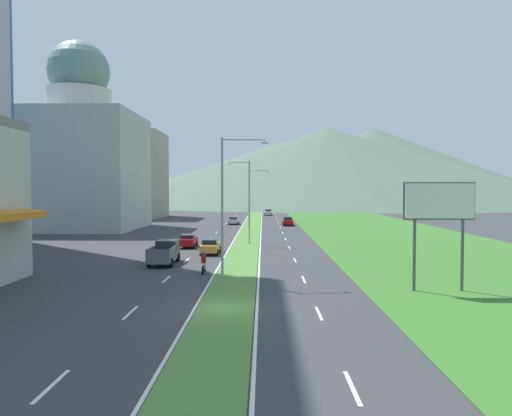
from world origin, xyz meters
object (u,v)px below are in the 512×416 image
at_px(billboard_roadside, 439,208).
at_px(car_0, 288,221).
at_px(street_lamp_far, 251,195).
at_px(car_2, 268,212).
at_px(car_4, 210,246).
at_px(motorcycle_rider, 204,264).
at_px(pickup_truck_0, 165,253).
at_px(street_lamp_near, 227,198).
at_px(car_3, 188,241).
at_px(street_lamp_mid, 247,197).
at_px(car_1, 234,220).

xyz_separation_m(billboard_roadside, car_0, (-6.84, 56.83, -4.66)).
bearing_deg(street_lamp_far, billboard_roadside, -74.89).
height_order(car_2, car_4, car_2).
relative_size(car_0, motorcycle_rider, 2.22).
height_order(car_4, pickup_truck_0, pickup_truck_0).
distance_m(street_lamp_near, car_3, 21.08).
height_order(street_lamp_mid, car_3, street_lamp_mid).
bearing_deg(motorcycle_rider, car_4, 3.70).
xyz_separation_m(car_0, car_1, (-10.21, 2.91, -0.07)).
distance_m(car_0, car_2, 34.84).
bearing_deg(street_lamp_far, car_3, -104.14).
bearing_deg(street_lamp_near, car_0, 82.23).
bearing_deg(billboard_roadside, street_lamp_near, 164.10).
bearing_deg(car_2, street_lamp_far, -4.56).
bearing_deg(car_2, street_lamp_near, -2.57).
relative_size(street_lamp_far, car_1, 2.45).
xyz_separation_m(street_lamp_mid, street_lamp_far, (-0.08, 22.88, 0.01)).
height_order(car_1, car_2, car_2).
bearing_deg(car_2, car_4, -5.28).
xyz_separation_m(street_lamp_far, pickup_truck_0, (-6.80, -38.32, -4.79)).
distance_m(street_lamp_far, car_0, 10.86).
relative_size(car_4, motorcycle_rider, 2.34).
xyz_separation_m(street_lamp_far, motorcycle_rider, (-2.70, -43.10, -5.02)).
relative_size(street_lamp_mid, car_1, 2.48).
bearing_deg(car_3, motorcycle_rider, -166.90).
distance_m(street_lamp_near, car_2, 87.76).
distance_m(car_4, pickup_truck_0, 7.56).
relative_size(billboard_roadside, car_0, 1.61).
distance_m(street_lamp_near, car_4, 15.41).
relative_size(street_lamp_near, motorcycle_rider, 5.24).
height_order(street_lamp_mid, street_lamp_far, street_lamp_mid).
relative_size(street_lamp_near, car_0, 2.36).
relative_size(street_lamp_near, car_1, 2.57).
bearing_deg(car_3, car_1, -4.74).
height_order(car_2, car_3, car_2).
height_order(street_lamp_far, motorcycle_rider, street_lamp_far).
relative_size(car_0, car_4, 0.95).
bearing_deg(street_lamp_mid, car_4, -112.10).
relative_size(billboard_roadside, car_1, 1.76).
xyz_separation_m(car_2, car_3, (-9.95, -68.00, -0.01)).
bearing_deg(motorcycle_rider, car_2, -4.06).
height_order(billboard_roadside, car_0, billboard_roadside).
xyz_separation_m(car_4, motorcycle_rider, (0.75, -11.54, -0.03)).
bearing_deg(billboard_roadside, car_0, 96.87).
bearing_deg(car_3, street_lamp_far, -14.14).
relative_size(street_lamp_far, car_0, 2.25).
distance_m(billboard_roadside, car_0, 57.43).
xyz_separation_m(pickup_truck_0, motorcycle_rider, (4.10, -4.77, -0.24)).
bearing_deg(motorcycle_rider, car_3, 13.10).
relative_size(car_1, car_4, 0.87).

